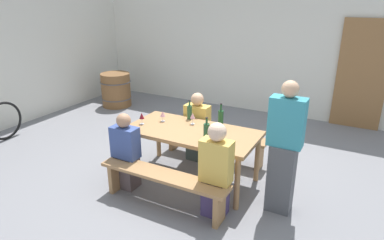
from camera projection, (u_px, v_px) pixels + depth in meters
ground_plane at (192, 178)px, 4.84m from camera, size 24.00×24.00×0.00m
back_wall at (269, 39)px, 7.15m from camera, size 14.00×0.20×3.20m
wooden_door at (362, 75)px, 6.39m from camera, size 0.90×0.06×2.10m
tasting_table at (192, 136)px, 4.60m from camera, size 1.81×0.90×0.75m
bench_near at (163, 181)px, 4.10m from camera, size 1.71×0.30×0.45m
bench_far at (214, 138)px, 5.33m from camera, size 1.71×0.30×0.45m
wine_bottle_0 at (190, 112)px, 4.96m from camera, size 0.07×0.07×0.29m
wine_bottle_1 at (221, 119)px, 4.63m from camera, size 0.07×0.07×0.35m
wine_bottle_2 at (206, 132)px, 4.22m from camera, size 0.08×0.08×0.31m
wine_glass_0 at (142, 116)px, 4.76m from camera, size 0.07×0.07×0.17m
wine_glass_1 at (193, 116)px, 4.76m from camera, size 0.07×0.07×0.17m
wine_glass_2 at (163, 114)px, 4.86m from camera, size 0.08×0.08×0.15m
seated_guest_near_0 at (126, 153)px, 4.47m from camera, size 0.36×0.24×1.06m
seated_guest_near_1 at (216, 172)px, 3.87m from camera, size 0.37×0.24×1.17m
seated_guest_far_0 at (197, 129)px, 5.25m from camera, size 0.38×0.24×1.10m
standing_host at (284, 151)px, 3.89m from camera, size 0.40×0.24×1.62m
wine_barrel at (116, 90)px, 7.91m from camera, size 0.71×0.71×0.78m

